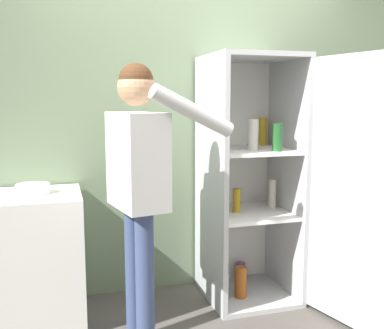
% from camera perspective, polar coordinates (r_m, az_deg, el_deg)
% --- Properties ---
extents(wall_back, '(7.00, 0.06, 2.55)m').
position_cam_1_polar(wall_back, '(3.56, -0.37, 4.61)').
color(wall_back, gray).
rests_on(wall_back, ground_plane).
extents(refrigerator, '(0.85, 1.28, 1.82)m').
position_cam_1_polar(refrigerator, '(3.34, 9.40, -2.28)').
color(refrigerator, '#B7BABC').
rests_on(refrigerator, ground_plane).
extents(person, '(0.74, 0.60, 1.72)m').
position_cam_1_polar(person, '(2.79, -6.76, -0.29)').
color(person, '#384770').
rests_on(person, ground_plane).
extents(counter, '(0.73, 0.60, 0.89)m').
position_cam_1_polar(counter, '(3.24, -20.30, -11.29)').
color(counter, white).
rests_on(counter, ground_plane).
extents(bowl, '(0.22, 0.22, 0.06)m').
position_cam_1_polar(bowl, '(3.13, -19.56, -2.93)').
color(bowl, white).
rests_on(bowl, counter).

